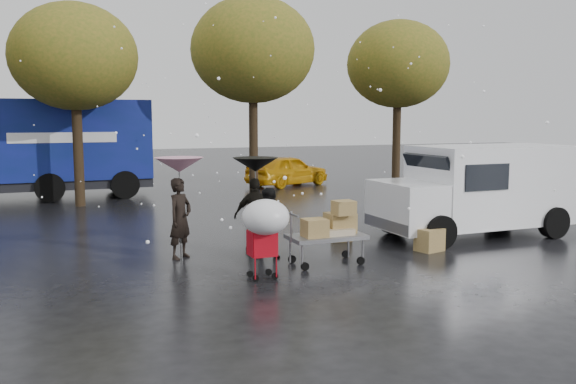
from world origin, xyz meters
name	(u,v)px	position (x,y,z in m)	size (l,w,h in m)	color
ground	(299,264)	(0.00, 0.00, 0.00)	(90.00, 90.00, 0.00)	black
person_pink	(180,218)	(-2.05, 1.39, 0.83)	(0.61, 0.40, 1.66)	black
person_middle	(271,223)	(-0.32, 0.73, 0.72)	(0.70, 0.55, 1.45)	black
person_black	(256,215)	(-0.43, 1.37, 0.80)	(0.94, 0.39, 1.60)	black
umbrella_pink	(179,165)	(-2.05, 1.39, 1.93)	(0.99, 0.99, 2.08)	#4C4C4C
umbrella_black	(255,165)	(-0.43, 1.37, 1.88)	(0.98, 0.98, 2.04)	#4C4C4C
vendor_cart	(330,228)	(0.58, -0.21, 0.73)	(1.52, 0.80, 1.27)	slate
shopping_cart	(265,222)	(-1.04, -0.90, 1.06)	(0.84, 0.84, 1.46)	red
white_van	(479,189)	(5.21, 1.04, 1.16)	(4.91, 2.18, 2.20)	white
blue_truck	(37,149)	(-4.73, 12.47, 1.76)	(8.30, 2.60, 3.50)	navy
box_ground_near	(429,240)	(3.10, 0.03, 0.25)	(0.54, 0.44, 0.49)	olive
box_ground_far	(342,234)	(1.82, 1.71, 0.17)	(0.44, 0.34, 0.34)	olive
yellow_taxi	(287,170)	(5.01, 12.94, 0.65)	(1.54, 3.83, 1.31)	orange
tree_row	(169,53)	(-0.47, 10.00, 5.02)	(21.60, 4.40, 7.12)	black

